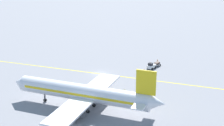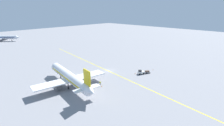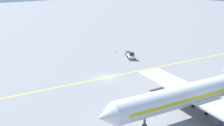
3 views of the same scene
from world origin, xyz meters
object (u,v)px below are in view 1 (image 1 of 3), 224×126
(airplane_at_gate, at_px, (84,93))
(baggage_tug_white, at_px, (151,66))
(baggage_cart_trailing, at_px, (157,64))
(traffic_cone_mid_apron, at_px, (158,60))
(ground_crew_worker, at_px, (124,92))
(traffic_cone_by_wingtip, at_px, (131,96))
(traffic_cone_near_nose, at_px, (144,69))

(airplane_at_gate, bearing_deg, baggage_tug_white, -21.64)
(baggage_cart_trailing, height_order, traffic_cone_mid_apron, baggage_cart_trailing)
(traffic_cone_mid_apron, bearing_deg, airplane_at_gate, 161.12)
(airplane_at_gate, distance_m, baggage_cart_trailing, 35.42)
(ground_crew_worker, bearing_deg, airplane_at_gate, 140.21)
(baggage_tug_white, height_order, traffic_cone_mid_apron, baggage_tug_white)
(traffic_cone_by_wingtip, bearing_deg, traffic_cone_mid_apron, -7.82)
(airplane_at_gate, xyz_separation_m, baggage_cart_trailing, (32.71, -13.26, -2.95))
(traffic_cone_near_nose, height_order, traffic_cone_mid_apron, same)
(airplane_at_gate, bearing_deg, ground_crew_worker, -39.79)
(ground_crew_worker, bearing_deg, traffic_cone_by_wingtip, -111.71)
(baggage_cart_trailing, distance_m, ground_crew_worker, 24.70)
(baggage_tug_white, relative_size, traffic_cone_mid_apron, 6.10)
(traffic_cone_mid_apron, bearing_deg, traffic_cone_near_nose, 162.38)
(airplane_at_gate, xyz_separation_m, traffic_cone_by_wingtip, (8.09, -8.93, -3.43))
(airplane_at_gate, distance_m, traffic_cone_mid_apron, 40.54)
(airplane_at_gate, relative_size, traffic_cone_mid_apron, 64.49)
(baggage_tug_white, bearing_deg, baggage_cart_trailing, -26.29)
(traffic_cone_near_nose, bearing_deg, traffic_cone_mid_apron, -17.62)
(baggage_tug_white, bearing_deg, airplane_at_gate, 158.36)
(baggage_tug_white, distance_m, baggage_cart_trailing, 3.30)
(traffic_cone_near_nose, bearing_deg, baggage_tug_white, -49.16)
(airplane_at_gate, relative_size, baggage_tug_white, 10.57)
(baggage_tug_white, xyz_separation_m, traffic_cone_by_wingtip, (-21.66, 2.87, -0.63))
(airplane_at_gate, distance_m, baggage_tug_white, 32.13)
(baggage_tug_white, height_order, traffic_cone_near_nose, baggage_tug_white)
(ground_crew_worker, xyz_separation_m, traffic_cone_mid_apron, (29.47, -5.79, -0.63))
(baggage_cart_trailing, xyz_separation_m, traffic_cone_by_wingtip, (-24.62, 4.33, -0.49))
(traffic_cone_mid_apron, bearing_deg, ground_crew_worker, 168.89)
(baggage_cart_trailing, height_order, ground_crew_worker, ground_crew_worker)
(airplane_at_gate, bearing_deg, traffic_cone_mid_apron, -18.88)
(traffic_cone_near_nose, bearing_deg, baggage_cart_trailing, -36.32)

